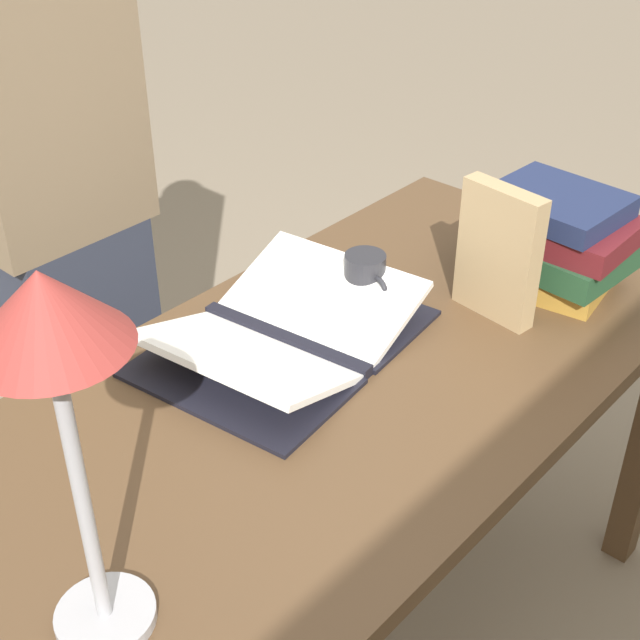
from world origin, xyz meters
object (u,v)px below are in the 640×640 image
Objects in this scene: coffee_mug at (365,280)px; person_reader at (62,220)px; open_book at (285,333)px; book_standing_upright at (499,253)px; book_stack_tall at (552,238)px; reading_lamp at (53,354)px.

coffee_mug is 0.07× the size of person_reader.
person_reader is (0.02, -0.63, 0.01)m from open_book.
book_standing_upright is 0.24m from coffee_mug.
book_standing_upright reaches higher than book_stack_tall.
open_book is 4.80× the size of coffee_mug.
book_standing_upright is (-0.32, 0.21, 0.10)m from open_book.
coffee_mug is at bearing -48.91° from book_standing_upright.
book_stack_tall is 0.17m from book_standing_upright.
reading_lamp is 4.49× the size of coffee_mug.
book_standing_upright is at bearing -68.00° from person_reader.
person_reader is (0.51, -0.85, -0.05)m from book_stack_tall.
book_stack_tall is 0.60× the size of reading_lamp.
book_stack_tall is (-0.49, 0.23, 0.07)m from open_book.
reading_lamp is at bearing 16.18° from open_book.
open_book is at bearing -88.44° from person_reader.
book_standing_upright is 2.32× the size of coffee_mug.
book_standing_upright reaches higher than coffee_mug.
book_stack_tall reaches higher than coffee_mug.
reading_lamp is 0.30× the size of person_reader.
person_reader is at bearing -72.06° from coffee_mug.
person_reader is (0.34, -0.84, -0.09)m from book_standing_upright.
reading_lamp is at bearing 0.51° from book_stack_tall.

